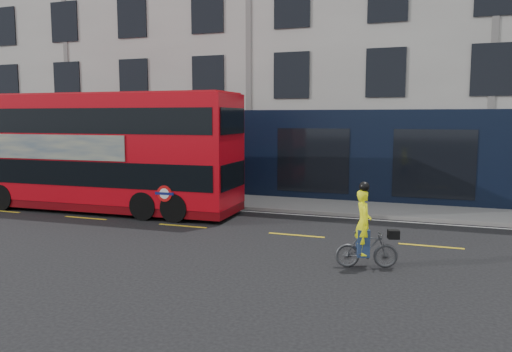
% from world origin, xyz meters
% --- Properties ---
extents(ground, '(120.00, 120.00, 0.00)m').
position_xyz_m(ground, '(0.00, 0.00, 0.00)').
color(ground, black).
rests_on(ground, ground).
extents(pavement, '(60.00, 3.00, 0.12)m').
position_xyz_m(pavement, '(0.00, 6.50, 0.06)').
color(pavement, gray).
rests_on(pavement, ground).
extents(kerb, '(60.00, 0.12, 0.13)m').
position_xyz_m(kerb, '(0.00, 5.00, 0.07)').
color(kerb, gray).
rests_on(kerb, ground).
extents(building_terrace, '(50.00, 10.07, 15.00)m').
position_xyz_m(building_terrace, '(0.00, 12.94, 7.49)').
color(building_terrace, beige).
rests_on(building_terrace, ground).
extents(road_edge_line, '(58.00, 0.10, 0.01)m').
position_xyz_m(road_edge_line, '(0.00, 4.70, 0.00)').
color(road_edge_line, silver).
rests_on(road_edge_line, ground).
extents(lane_dashes, '(58.00, 0.12, 0.01)m').
position_xyz_m(lane_dashes, '(0.00, 1.50, 0.00)').
color(lane_dashes, gold).
rests_on(lane_dashes, ground).
extents(bus, '(11.47, 2.89, 4.59)m').
position_xyz_m(bus, '(-4.45, 3.03, 2.36)').
color(bus, '#BD0712').
rests_on(bus, ground).
extents(cyclist, '(1.58, 0.84, 2.14)m').
position_xyz_m(cyclist, '(6.47, -1.19, 0.73)').
color(cyclist, '#414346').
rests_on(cyclist, ground).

